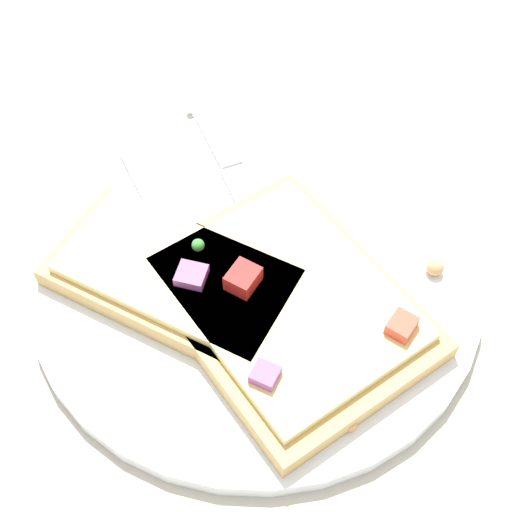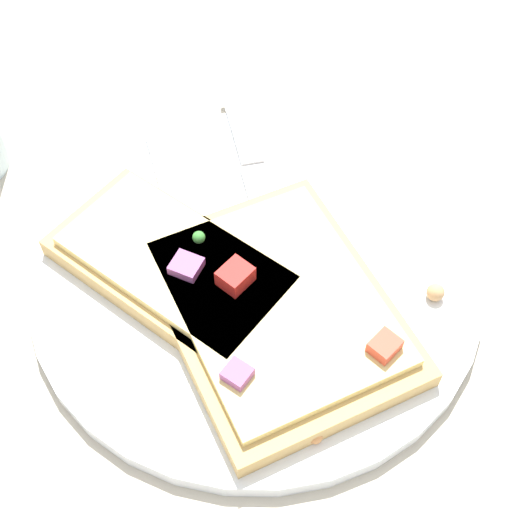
# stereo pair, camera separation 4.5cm
# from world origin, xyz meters

# --- Properties ---
(ground_plane) EXTENTS (4.00, 4.00, 0.00)m
(ground_plane) POSITION_xyz_m (0.00, 0.00, 0.00)
(ground_plane) COLOR #BCB29E
(plate) EXTENTS (0.29, 0.29, 0.01)m
(plate) POSITION_xyz_m (0.00, 0.00, 0.01)
(plate) COLOR white
(plate) RESTS_ON ground
(fork) EXTENTS (0.10, 0.20, 0.01)m
(fork) POSITION_xyz_m (-0.04, 0.00, 0.01)
(fork) COLOR silver
(fork) RESTS_ON plate
(knife) EXTENTS (0.09, 0.22, 0.01)m
(knife) POSITION_xyz_m (-0.01, 0.08, 0.01)
(knife) COLOR silver
(knife) RESTS_ON plate
(pizza_slice_main) EXTENTS (0.19, 0.21, 0.03)m
(pizza_slice_main) POSITION_xyz_m (0.02, -0.04, 0.02)
(pizza_slice_main) COLOR tan
(pizza_slice_main) RESTS_ON plate
(pizza_slice_corner) EXTENTS (0.18, 0.15, 0.03)m
(pizza_slice_corner) POSITION_xyz_m (-0.05, -0.01, 0.02)
(pizza_slice_corner) COLOR tan
(pizza_slice_corner) RESTS_ON plate
(crumb_scatter) EXTENTS (0.11, 0.12, 0.01)m
(crumb_scatter) POSITION_xyz_m (0.08, -0.04, 0.02)
(crumb_scatter) COLOR tan
(crumb_scatter) RESTS_ON plate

